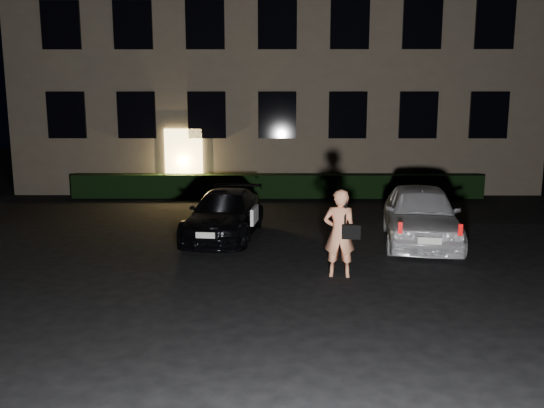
{
  "coord_description": "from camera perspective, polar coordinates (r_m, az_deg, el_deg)",
  "views": [
    {
      "loc": [
        -0.08,
        -8.87,
        3.04
      ],
      "look_at": [
        -0.14,
        2.0,
        1.19
      ],
      "focal_mm": 35.0,
      "sensor_mm": 36.0,
      "label": 1
    }
  ],
  "objects": [
    {
      "name": "building",
      "position": [
        24.04,
        0.54,
        16.72
      ],
      "size": [
        20.0,
        8.11,
        12.0
      ],
      "color": "#6E5E4E",
      "rests_on": "ground"
    },
    {
      "name": "hedge",
      "position": [
        19.54,
        0.56,
        1.96
      ],
      "size": [
        15.0,
        0.7,
        0.85
      ],
      "primitive_type": "cube",
      "color": "black",
      "rests_on": "ground"
    },
    {
      "name": "sedan",
      "position": [
        13.29,
        -5.08,
        -1.1
      ],
      "size": [
        2.03,
        4.1,
        1.14
      ],
      "rotation": [
        0.0,
        0.0,
        -0.11
      ],
      "color": "black",
      "rests_on": "ground"
    },
    {
      "name": "hatch",
      "position": [
        13.03,
        15.67,
        -1.05
      ],
      "size": [
        2.33,
        4.34,
        1.4
      ],
      "rotation": [
        0.0,
        0.0,
        -0.17
      ],
      "color": "silver",
      "rests_on": "ground"
    },
    {
      "name": "ground",
      "position": [
        9.37,
        0.82,
        -9.27
      ],
      "size": [
        80.0,
        80.0,
        0.0
      ],
      "primitive_type": "plane",
      "color": "black",
      "rests_on": "ground"
    },
    {
      "name": "man",
      "position": [
        10.01,
        7.31,
        -3.13
      ],
      "size": [
        0.69,
        0.45,
        1.67
      ],
      "rotation": [
        0.0,
        0.0,
        3.05
      ],
      "color": "#F99A6E",
      "rests_on": "ground"
    }
  ]
}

